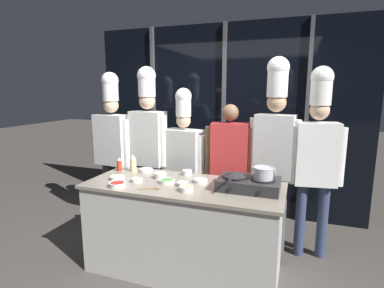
# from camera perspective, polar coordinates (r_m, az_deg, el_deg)

# --- Properties ---
(ground_plane) EXTENTS (24.00, 24.00, 0.00)m
(ground_plane) POSITION_cam_1_polar(r_m,az_deg,el_deg) (3.31, -1.57, -22.60)
(ground_plane) COLOR #47423D
(window_wall_back) EXTENTS (3.91, 0.09, 2.70)m
(window_wall_back) POSITION_cam_1_polar(r_m,az_deg,el_deg) (4.36, 6.13, 4.42)
(window_wall_back) COLOR black
(window_wall_back) RESTS_ON ground_plane
(demo_counter) EXTENTS (1.90, 0.79, 0.90)m
(demo_counter) POSITION_cam_1_polar(r_m,az_deg,el_deg) (3.09, -1.62, -15.56)
(demo_counter) COLOR beige
(demo_counter) RESTS_ON ground_plane
(portable_stove) EXTENTS (0.55, 0.38, 0.11)m
(portable_stove) POSITION_cam_1_polar(r_m,az_deg,el_deg) (2.80, 10.74, -7.44)
(portable_stove) COLOR #28282B
(portable_stove) RESTS_ON demo_counter
(frying_pan) EXTENTS (0.24, 0.41, 0.05)m
(frying_pan) POSITION_cam_1_polar(r_m,az_deg,el_deg) (2.79, 8.20, -5.67)
(frying_pan) COLOR #232326
(frying_pan) RESTS_ON portable_stove
(stock_pot) EXTENTS (0.20, 0.18, 0.11)m
(stock_pot) POSITION_cam_1_polar(r_m,az_deg,el_deg) (2.75, 13.45, -5.34)
(stock_pot) COLOR #B7BABF
(stock_pot) RESTS_ON portable_stove
(squeeze_bottle_chili) EXTENTS (0.05, 0.05, 0.15)m
(squeeze_bottle_chili) POSITION_cam_1_polar(r_m,az_deg,el_deg) (3.45, -13.68, -3.81)
(squeeze_bottle_chili) COLOR red
(squeeze_bottle_chili) RESTS_ON demo_counter
(squeeze_bottle_oil) EXTENTS (0.07, 0.07, 0.19)m
(squeeze_bottle_oil) POSITION_cam_1_polar(r_m,az_deg,el_deg) (3.39, -11.14, -3.67)
(squeeze_bottle_oil) COLOR beige
(squeeze_bottle_oil) RESTS_ON demo_counter
(prep_bowl_ginger) EXTENTS (0.13, 0.13, 0.05)m
(prep_bowl_ginger) POSITION_cam_1_polar(r_m,az_deg,el_deg) (2.71, -1.07, -8.46)
(prep_bowl_ginger) COLOR white
(prep_bowl_ginger) RESTS_ON demo_counter
(prep_bowl_noodles) EXTENTS (0.13, 0.13, 0.06)m
(prep_bowl_noodles) POSITION_cam_1_polar(r_m,az_deg,el_deg) (3.10, -6.05, -5.93)
(prep_bowl_noodles) COLOR white
(prep_bowl_noodles) RESTS_ON demo_counter
(prep_bowl_rice) EXTENTS (0.10, 0.10, 0.05)m
(prep_bowl_rice) POSITION_cam_1_polar(r_m,az_deg,el_deg) (3.20, -0.94, -5.41)
(prep_bowl_rice) COLOR white
(prep_bowl_rice) RESTS_ON demo_counter
(prep_bowl_bell_pepper) EXTENTS (0.16, 0.16, 0.04)m
(prep_bowl_bell_pepper) POSITION_cam_1_polar(r_m,az_deg,el_deg) (2.92, -14.04, -7.43)
(prep_bowl_bell_pepper) COLOR white
(prep_bowl_bell_pepper) RESTS_ON demo_counter
(prep_bowl_bean_sprouts) EXTENTS (0.11, 0.11, 0.04)m
(prep_bowl_bean_sprouts) POSITION_cam_1_polar(r_m,az_deg,el_deg) (2.85, -1.83, -7.57)
(prep_bowl_bean_sprouts) COLOR white
(prep_bowl_bean_sprouts) RESTS_ON demo_counter
(prep_bowl_onion) EXTENTS (0.15, 0.15, 0.04)m
(prep_bowl_onion) POSITION_cam_1_polar(r_m,az_deg,el_deg) (3.36, -8.75, -4.91)
(prep_bowl_onion) COLOR white
(prep_bowl_onion) RESTS_ON demo_counter
(prep_bowl_scallions) EXTENTS (0.15, 0.15, 0.03)m
(prep_bowl_scallions) POSITION_cam_1_polar(r_m,az_deg,el_deg) (2.95, -4.82, -7.02)
(prep_bowl_scallions) COLOR white
(prep_bowl_scallions) RESTS_ON demo_counter
(prep_bowl_shrimp) EXTENTS (0.11, 0.11, 0.04)m
(prep_bowl_shrimp) POSITION_cam_1_polar(r_m,az_deg,el_deg) (3.02, -10.47, -6.71)
(prep_bowl_shrimp) COLOR white
(prep_bowl_shrimp) RESTS_ON demo_counter
(prep_bowl_garlic) EXTENTS (0.15, 0.15, 0.03)m
(prep_bowl_garlic) POSITION_cam_1_polar(r_m,az_deg,el_deg) (3.15, -14.07, -6.20)
(prep_bowl_garlic) COLOR white
(prep_bowl_garlic) RESTS_ON demo_counter
(prep_bowl_chicken) EXTENTS (0.14, 0.14, 0.04)m
(prep_bowl_chicken) POSITION_cam_1_polar(r_m,az_deg,el_deg) (2.96, 1.64, -6.96)
(prep_bowl_chicken) COLOR white
(prep_bowl_chicken) RESTS_ON demo_counter
(serving_spoon_slotted) EXTENTS (0.19, 0.12, 0.02)m
(serving_spoon_slotted) POSITION_cam_1_polar(r_m,az_deg,el_deg) (2.80, -7.29, -8.37)
(serving_spoon_slotted) COLOR olive
(serving_spoon_slotted) RESTS_ON demo_counter
(chef_head) EXTENTS (0.60, 0.29, 2.02)m
(chef_head) POSITION_cam_1_polar(r_m,az_deg,el_deg) (4.09, -14.91, 0.90)
(chef_head) COLOR #4C4C51
(chef_head) RESTS_ON ground_plane
(chef_sous) EXTENTS (0.57, 0.27, 2.08)m
(chef_sous) POSITION_cam_1_polar(r_m,az_deg,el_deg) (3.83, -8.38, 1.48)
(chef_sous) COLOR #4C4C51
(chef_sous) RESTS_ON ground_plane
(chef_line) EXTENTS (0.62, 0.33, 1.82)m
(chef_line) POSITION_cam_1_polar(r_m,az_deg,el_deg) (3.67, -1.62, -2.18)
(chef_line) COLOR #232326
(chef_line) RESTS_ON ground_plane
(person_guest) EXTENTS (0.54, 0.27, 1.64)m
(person_guest) POSITION_cam_1_polar(r_m,az_deg,el_deg) (3.47, 7.08, -3.15)
(person_guest) COLOR #4C4C51
(person_guest) RESTS_ON ground_plane
(chef_pastry) EXTENTS (0.54, 0.27, 2.13)m
(chef_pastry) POSITION_cam_1_polar(r_m,az_deg,el_deg) (3.34, 15.45, 0.72)
(chef_pastry) COLOR #4C4C51
(chef_pastry) RESTS_ON ground_plane
(chef_apprentice) EXTENTS (0.54, 0.28, 2.03)m
(chef_apprentice) POSITION_cam_1_polar(r_m,az_deg,el_deg) (3.34, 22.65, -1.08)
(chef_apprentice) COLOR #2D3856
(chef_apprentice) RESTS_ON ground_plane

